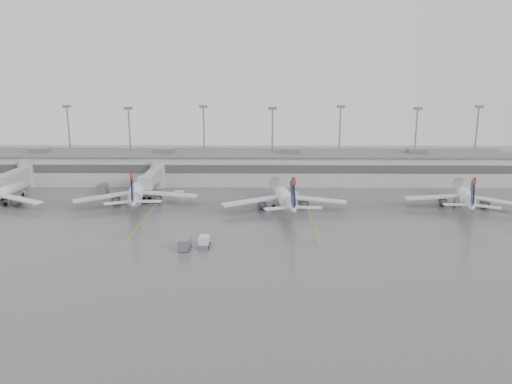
{
  "coord_description": "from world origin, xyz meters",
  "views": [
    {
      "loc": [
        7.01,
        -79.22,
        29.65
      ],
      "look_at": [
        5.84,
        24.0,
        5.0
      ],
      "focal_mm": 35.0,
      "sensor_mm": 36.0,
      "label": 1
    }
  ],
  "objects_px": {
    "jet_mid_left": "(136,190)",
    "jet_mid_right": "(283,195)",
    "jet_far_right": "(465,194)",
    "baggage_tug": "(204,243)"
  },
  "relations": [
    {
      "from": "jet_mid_right",
      "to": "jet_far_right",
      "type": "xyz_separation_m",
      "value": [
        41.16,
        1.77,
        -0.17
      ]
    },
    {
      "from": "jet_mid_left",
      "to": "jet_mid_right",
      "type": "xyz_separation_m",
      "value": [
        33.87,
        -4.06,
        -0.02
      ]
    },
    {
      "from": "jet_mid_right",
      "to": "jet_far_right",
      "type": "relative_size",
      "value": 1.08
    },
    {
      "from": "jet_mid_left",
      "to": "jet_mid_right",
      "type": "bearing_deg",
      "value": -17.77
    },
    {
      "from": "jet_mid_right",
      "to": "baggage_tug",
      "type": "distance_m",
      "value": 29.81
    },
    {
      "from": "jet_mid_right",
      "to": "baggage_tug",
      "type": "height_order",
      "value": "jet_mid_right"
    },
    {
      "from": "jet_mid_right",
      "to": "jet_far_right",
      "type": "distance_m",
      "value": 41.19
    },
    {
      "from": "jet_mid_right",
      "to": "baggage_tug",
      "type": "relative_size",
      "value": 10.01
    },
    {
      "from": "jet_far_right",
      "to": "baggage_tug",
      "type": "xyz_separation_m",
      "value": [
        -55.99,
        -27.52,
        -2.22
      ]
    },
    {
      "from": "jet_far_right",
      "to": "baggage_tug",
      "type": "relative_size",
      "value": 9.26
    }
  ]
}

